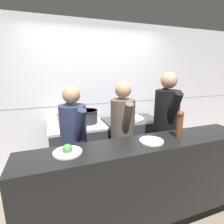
{
  "coord_description": "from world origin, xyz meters",
  "views": [
    {
      "loc": [
        -0.86,
        -1.73,
        1.78
      ],
      "look_at": [
        0.02,
        0.67,
        1.15
      ],
      "focal_mm": 28.0,
      "sensor_mm": 36.0,
      "label": 1
    }
  ],
  "objects_px": {
    "pepper_mill": "(180,124)",
    "chef_line": "(166,125)",
    "plated_dish_appetiser": "(151,141)",
    "sauce_pot": "(88,116)",
    "mixing_bowl_steel": "(137,116)",
    "chefs_knife": "(135,122)",
    "oven_range": "(78,150)",
    "chef_sous": "(122,134)",
    "chef_head_cook": "(74,142)",
    "plated_dish_main": "(68,151)",
    "stock_pot": "(65,118)"
  },
  "relations": [
    {
      "from": "oven_range",
      "to": "chef_sous",
      "type": "relative_size",
      "value": 0.56
    },
    {
      "from": "chefs_knife",
      "to": "oven_range",
      "type": "bearing_deg",
      "value": 170.28
    },
    {
      "from": "sauce_pot",
      "to": "pepper_mill",
      "type": "height_order",
      "value": "pepper_mill"
    },
    {
      "from": "chef_head_cook",
      "to": "chef_line",
      "type": "height_order",
      "value": "chef_line"
    },
    {
      "from": "chef_sous",
      "to": "plated_dish_appetiser",
      "type": "bearing_deg",
      "value": -74.32
    },
    {
      "from": "stock_pot",
      "to": "pepper_mill",
      "type": "relative_size",
      "value": 0.87
    },
    {
      "from": "stock_pot",
      "to": "chef_line",
      "type": "relative_size",
      "value": 0.16
    },
    {
      "from": "chefs_knife",
      "to": "plated_dish_appetiser",
      "type": "bearing_deg",
      "value": -109.05
    },
    {
      "from": "mixing_bowl_steel",
      "to": "pepper_mill",
      "type": "relative_size",
      "value": 0.93
    },
    {
      "from": "stock_pot",
      "to": "sauce_pot",
      "type": "distance_m",
      "value": 0.37
    },
    {
      "from": "pepper_mill",
      "to": "chef_line",
      "type": "height_order",
      "value": "chef_line"
    },
    {
      "from": "oven_range",
      "to": "chef_head_cook",
      "type": "height_order",
      "value": "chef_head_cook"
    },
    {
      "from": "chef_sous",
      "to": "oven_range",
      "type": "bearing_deg",
      "value": 138.08
    },
    {
      "from": "chef_line",
      "to": "mixing_bowl_steel",
      "type": "bearing_deg",
      "value": 108.81
    },
    {
      "from": "pepper_mill",
      "to": "chef_head_cook",
      "type": "distance_m",
      "value": 1.29
    },
    {
      "from": "chef_line",
      "to": "oven_range",
      "type": "bearing_deg",
      "value": 163.85
    },
    {
      "from": "sauce_pot",
      "to": "mixing_bowl_steel",
      "type": "bearing_deg",
      "value": 2.42
    },
    {
      "from": "chef_sous",
      "to": "chef_line",
      "type": "relative_size",
      "value": 0.93
    },
    {
      "from": "sauce_pot",
      "to": "plated_dish_main",
      "type": "xyz_separation_m",
      "value": [
        -0.46,
        -1.25,
        0.03
      ]
    },
    {
      "from": "sauce_pot",
      "to": "plated_dish_appetiser",
      "type": "bearing_deg",
      "value": -72.33
    },
    {
      "from": "plated_dish_main",
      "to": "pepper_mill",
      "type": "xyz_separation_m",
      "value": [
        1.23,
        -0.04,
        0.14
      ]
    },
    {
      "from": "sauce_pot",
      "to": "pepper_mill",
      "type": "relative_size",
      "value": 1.09
    },
    {
      "from": "chef_head_cook",
      "to": "mixing_bowl_steel",
      "type": "bearing_deg",
      "value": 17.3
    },
    {
      "from": "pepper_mill",
      "to": "chef_head_cook",
      "type": "height_order",
      "value": "chef_head_cook"
    },
    {
      "from": "stock_pot",
      "to": "chef_sous",
      "type": "relative_size",
      "value": 0.17
    },
    {
      "from": "chefs_knife",
      "to": "chef_sous",
      "type": "xyz_separation_m",
      "value": [
        -0.45,
        -0.48,
        0.01
      ]
    },
    {
      "from": "sauce_pot",
      "to": "mixing_bowl_steel",
      "type": "height_order",
      "value": "sauce_pot"
    },
    {
      "from": "stock_pot",
      "to": "pepper_mill",
      "type": "xyz_separation_m",
      "value": [
        1.13,
        -1.3,
        0.17
      ]
    },
    {
      "from": "chef_line",
      "to": "stock_pot",
      "type": "bearing_deg",
      "value": 165.8
    },
    {
      "from": "chef_head_cook",
      "to": "plated_dish_appetiser",
      "type": "bearing_deg",
      "value": -51.24
    },
    {
      "from": "plated_dish_appetiser",
      "to": "pepper_mill",
      "type": "distance_m",
      "value": 0.39
    },
    {
      "from": "oven_range",
      "to": "chef_head_cook",
      "type": "relative_size",
      "value": 0.57
    },
    {
      "from": "oven_range",
      "to": "plated_dish_appetiser",
      "type": "height_order",
      "value": "plated_dish_appetiser"
    },
    {
      "from": "chef_head_cook",
      "to": "chef_line",
      "type": "relative_size",
      "value": 0.91
    },
    {
      "from": "sauce_pot",
      "to": "chef_line",
      "type": "distance_m",
      "value": 1.25
    },
    {
      "from": "stock_pot",
      "to": "chefs_knife",
      "type": "relative_size",
      "value": 0.79
    },
    {
      "from": "chefs_knife",
      "to": "plated_dish_appetiser",
      "type": "distance_m",
      "value": 1.16
    },
    {
      "from": "sauce_pot",
      "to": "chef_line",
      "type": "relative_size",
      "value": 0.2
    },
    {
      "from": "mixing_bowl_steel",
      "to": "chefs_knife",
      "type": "distance_m",
      "value": 0.29
    },
    {
      "from": "mixing_bowl_steel",
      "to": "plated_dish_main",
      "type": "xyz_separation_m",
      "value": [
        -1.41,
        -1.29,
        0.12
      ]
    },
    {
      "from": "oven_range",
      "to": "mixing_bowl_steel",
      "type": "relative_size",
      "value": 3.09
    },
    {
      "from": "chef_sous",
      "to": "chef_line",
      "type": "xyz_separation_m",
      "value": [
        0.67,
        -0.06,
        0.07
      ]
    },
    {
      "from": "stock_pot",
      "to": "chef_line",
      "type": "bearing_deg",
      "value": -28.68
    },
    {
      "from": "stock_pot",
      "to": "chefs_knife",
      "type": "xyz_separation_m",
      "value": [
        1.15,
        -0.21,
        -0.13
      ]
    },
    {
      "from": "plated_dish_main",
      "to": "plated_dish_appetiser",
      "type": "bearing_deg",
      "value": -2.68
    },
    {
      "from": "oven_range",
      "to": "chef_line",
      "type": "relative_size",
      "value": 0.52
    },
    {
      "from": "sauce_pot",
      "to": "plated_dish_main",
      "type": "bearing_deg",
      "value": -110.26
    },
    {
      "from": "mixing_bowl_steel",
      "to": "chef_head_cook",
      "type": "xyz_separation_m",
      "value": [
        -1.28,
        -0.74,
        -0.04
      ]
    },
    {
      "from": "oven_range",
      "to": "plated_dish_appetiser",
      "type": "bearing_deg",
      "value": -64.32
    },
    {
      "from": "chefs_knife",
      "to": "plated_dish_appetiser",
      "type": "height_order",
      "value": "plated_dish_appetiser"
    }
  ]
}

